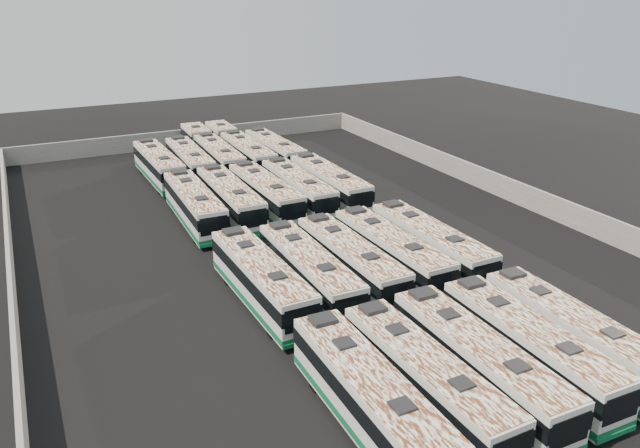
{
  "coord_description": "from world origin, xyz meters",
  "views": [
    {
      "loc": [
        -20.2,
        -42.64,
        20.65
      ],
      "look_at": [
        0.94,
        0.21,
        1.6
      ],
      "focal_mm": 35.0,
      "sensor_mm": 36.0,
      "label": 1
    }
  ],
  "objects": [
    {
      "name": "ground",
      "position": [
        0.0,
        0.0,
        0.0
      ],
      "size": [
        140.0,
        140.0,
        0.0
      ],
      "primitive_type": "plane",
      "color": "black",
      "rests_on": "ground"
    },
    {
      "name": "perimeter_wall",
      "position": [
        0.0,
        0.0,
        1.1
      ],
      "size": [
        45.2,
        73.2,
        2.2
      ],
      "color": "slate",
      "rests_on": "ground"
    },
    {
      "name": "bus_front_far_left",
      "position": [
        -7.16,
        -21.64,
        1.81
      ],
      "size": [
        2.84,
        12.58,
        3.54
      ],
      "rotation": [
        0.0,
        0.0,
        -0.02
      ],
      "color": "beige",
      "rests_on": "ground"
    },
    {
      "name": "bus_front_left",
      "position": [
        -3.84,
        -21.47,
        1.75
      ],
      "size": [
        2.79,
        12.22,
        3.43
      ],
      "rotation": [
        0.0,
        0.0,
        0.02
      ],
      "color": "beige",
      "rests_on": "ground"
    },
    {
      "name": "bus_front_center",
      "position": [
        -0.59,
        -21.58,
        1.81
      ],
      "size": [
        2.81,
        12.56,
        3.53
      ],
      "rotation": [
        0.0,
        0.0,
        -0.01
      ],
      "color": "beige",
      "rests_on": "ground"
    },
    {
      "name": "bus_front_right",
      "position": [
        2.9,
        -21.54,
        1.77
      ],
      "size": [
        2.84,
        12.34,
        3.46
      ],
      "rotation": [
        0.0,
        0.0,
        -0.02
      ],
      "color": "beige",
      "rests_on": "ground"
    },
    {
      "name": "bus_front_far_right",
      "position": [
        6.16,
        -21.46,
        1.74
      ],
      "size": [
        2.75,
        12.08,
        3.39
      ],
      "rotation": [
        0.0,
        0.0,
        -0.02
      ],
      "color": "beige",
      "rests_on": "ground"
    },
    {
      "name": "bus_midfront_far_left",
      "position": [
        -7.27,
        -7.63,
        1.81
      ],
      "size": [
        2.91,
        12.64,
        3.55
      ],
      "rotation": [
        0.0,
        0.0,
        0.02
      ],
      "color": "beige",
      "rests_on": "ground"
    },
    {
      "name": "bus_midfront_left",
      "position": [
        -3.85,
        -7.81,
        1.79
      ],
      "size": [
        2.8,
        12.43,
        3.49
      ],
      "rotation": [
        0.0,
        0.0,
        -0.01
      ],
      "color": "beige",
      "rests_on": "ground"
    },
    {
      "name": "bus_midfront_center",
      "position": [
        -0.49,
        -7.59,
        1.77
      ],
      "size": [
        2.68,
        12.3,
        3.46
      ],
      "rotation": [
        0.0,
        0.0,
        0.01
      ],
      "color": "beige",
      "rests_on": "ground"
    },
    {
      "name": "bus_midfront_right",
      "position": [
        2.9,
        -7.62,
        1.8
      ],
      "size": [
        2.84,
        12.52,
        3.52
      ],
      "rotation": [
        0.0,
        0.0,
        0.02
      ],
      "color": "beige",
      "rests_on": "ground"
    },
    {
      "name": "bus_midfront_far_right",
      "position": [
        6.27,
        -7.77,
        1.81
      ],
      "size": [
        2.8,
        12.59,
        3.54
      ],
      "rotation": [
        0.0,
        0.0,
        0.01
      ],
      "color": "beige",
      "rests_on": "ground"
    },
    {
      "name": "bus_midback_far_left",
      "position": [
        -7.26,
        8.66,
        1.81
      ],
      "size": [
        2.93,
        12.59,
        3.53
      ],
      "rotation": [
        0.0,
        0.0,
        -0.02
      ],
      "color": "beige",
      "rests_on": "ground"
    },
    {
      "name": "bus_midback_left",
      "position": [
        -3.93,
        8.76,
        1.82
      ],
      "size": [
        2.83,
        12.65,
        3.56
      ],
      "rotation": [
        0.0,
        0.0,
        -0.01
      ],
      "color": "beige",
      "rests_on": "ground"
    },
    {
      "name": "bus_midback_center",
      "position": [
        -0.48,
        8.81,
        1.79
      ],
      "size": [
        2.87,
        12.48,
        3.5
      ],
      "rotation": [
        0.0,
        0.0,
        0.02
      ],
      "color": "beige",
      "rests_on": "ground"
    },
    {
      "name": "bus_midback_right",
      "position": [
        2.82,
        8.74,
        1.78
      ],
      "size": [
        2.74,
        12.41,
        3.49
      ],
      "rotation": [
        0.0,
        0.0,
        -0.01
      ],
      "color": "beige",
      "rests_on": "ground"
    },
    {
      "name": "bus_midback_far_right",
      "position": [
        6.13,
        8.7,
        1.82
      ],
      "size": [
        2.7,
        12.65,
        3.56
      ],
      "rotation": [
        0.0,
        0.0,
        0.0
      ],
      "color": "beige",
      "rests_on": "ground"
    },
    {
      "name": "bus_back_far_left",
      "position": [
        -7.28,
        22.53,
        1.79
      ],
      "size": [
        2.93,
        12.49,
        3.5
      ],
      "rotation": [
        0.0,
        0.0,
        0.02
      ],
      "color": "beige",
      "rests_on": "ground"
    },
    {
      "name": "bus_back_left",
      "position": [
        -3.89,
        22.56,
        1.77
      ],
      "size": [
        2.87,
        12.34,
        3.46
      ],
      "rotation": [
        0.0,
        0.0,
        -0.02
      ],
      "color": "beige",
      "rests_on": "ground"
    },
    {
      "name": "bus_back_center",
      "position": [
        -0.45,
        25.97,
        1.76
      ],
      "size": [
        3.07,
        19.03,
        3.44
      ],
      "rotation": [
        0.0,
        0.0,
        -0.03
      ],
      "color": "beige",
      "rests_on": "ground"
    },
    {
      "name": "bus_back_right",
      "position": [
        2.83,
        25.71,
        1.76
      ],
      "size": [
        2.79,
        19.04,
        3.45
      ],
      "rotation": [
        0.0,
        0.0,
        -0.01
      ],
      "color": "beige",
      "rests_on": "ground"
    },
    {
      "name": "bus_back_far_right",
      "position": [
        6.12,
        22.55,
        1.75
      ],
      "size": [
        2.85,
        12.22,
        3.43
      ],
      "rotation": [
        0.0,
        0.0,
        0.02
      ],
      "color": "beige",
      "rests_on": "ground"
    }
  ]
}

